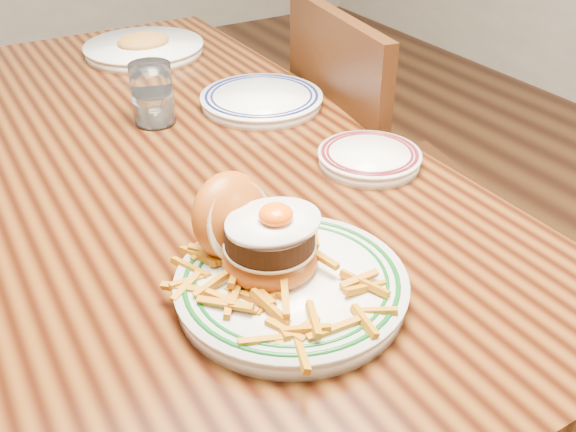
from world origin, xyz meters
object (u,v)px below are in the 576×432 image
table (165,194)px  main_plate (281,266)px  chair_right (376,184)px  side_plate (369,157)px

table → main_plate: 0.47m
chair_right → side_plate: (-0.25, -0.27, 0.27)m
table → side_plate: side_plate is taller
chair_right → main_plate: bearing=49.9°
chair_right → main_plate: size_ratio=2.89×
table → chair_right: bearing=4.1°
main_plate → chair_right: bearing=24.3°
chair_right → main_plate: (-0.56, -0.50, 0.29)m
table → side_plate: size_ratio=8.69×
table → chair_right: size_ratio=1.71×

